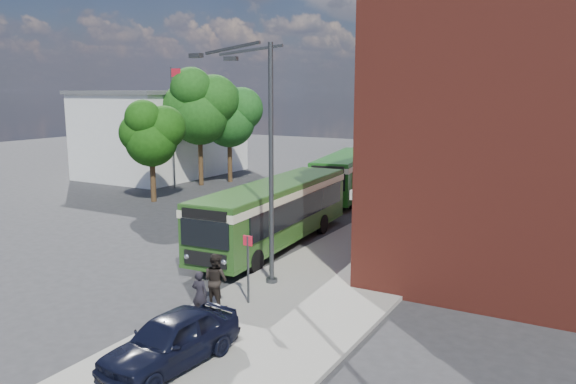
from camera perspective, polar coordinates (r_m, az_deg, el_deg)
The scene contains 16 objects.
ground at distance 26.05m, azimuth -9.23°, elevation -6.18°, with size 120.00×120.00×0.00m, color #29292B.
pavement at distance 29.67m, azimuth 11.46°, elevation -4.06°, with size 6.00×48.00×0.15m, color gray.
kerb_line at distance 30.72m, azimuth 6.04°, elevation -3.55°, with size 0.12×48.00×0.01m, color beige.
brick_office at distance 31.45m, azimuth 26.63°, elevation 8.57°, with size 12.10×26.00×14.20m.
white_building at distance 50.52m, azimuth -12.57°, elevation 5.89°, with size 9.40×13.40×7.30m.
flagpole at distance 43.03m, azimuth -11.58°, elevation 6.91°, with size 0.95×0.10×9.00m.
street_lamp at distance 20.70m, azimuth -2.59°, elevation 3.25°, with size 2.96×2.38×9.00m.
bus_stop_sign at distance 19.19m, azimuth -4.08°, elevation -7.38°, with size 0.35×0.08×2.52m.
bus_front at distance 26.57m, azimuth -1.33°, elevation -1.64°, with size 3.35×12.08×3.02m.
bus_rear at distance 38.39m, azimuth 5.95°, elevation 2.01°, with size 4.36×10.35×3.02m.
parked_car at distance 15.56m, azimuth -11.79°, elevation -14.48°, with size 1.68×4.17×1.42m, color black.
pedestrian_a at distance 18.38m, azimuth -8.94°, elevation -10.23°, with size 0.56×0.37×1.55m, color black.
pedestrian_b at distance 19.15m, azimuth -7.35°, elevation -8.86°, with size 0.90×0.70×1.84m, color black.
tree_left at distance 37.90m, azimuth -13.74°, elevation 5.85°, with size 4.00×3.80×6.76m.
tree_mid at distance 43.87m, azimuth -8.98°, elevation 8.63°, with size 5.36×5.10×9.06m.
tree_right at distance 45.20m, azimuth -5.98°, elevation 7.88°, with size 4.77×4.54×8.06m.
Camera 1 is at (15.77, -19.40, 7.32)m, focal length 35.00 mm.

